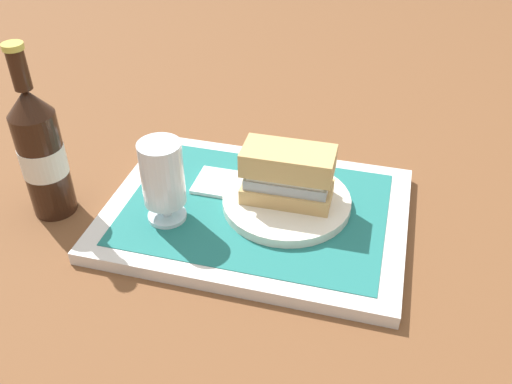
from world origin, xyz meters
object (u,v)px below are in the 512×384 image
sandwich (285,174)px  beer_glass (163,177)px  plate (287,202)px  beer_bottle (41,152)px

sandwich → beer_glass: 0.17m
sandwich → beer_glass: beer_glass is taller
plate → sandwich: 0.05m
beer_glass → beer_bottle: size_ratio=0.47×
sandwich → beer_glass: size_ratio=1.07×
plate → sandwich: bearing=0.8°
plate → beer_glass: size_ratio=1.52×
beer_glass → plate: bearing=-156.3°
beer_bottle → plate: bearing=-168.3°
sandwich → beer_glass: bearing=23.3°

